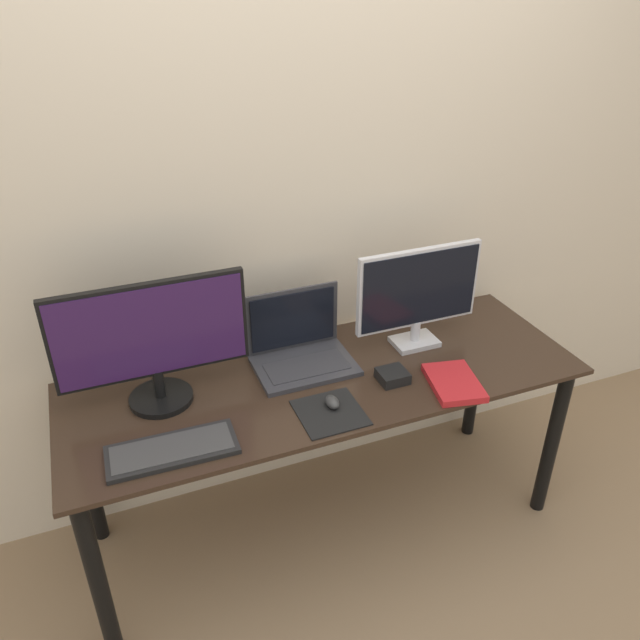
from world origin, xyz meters
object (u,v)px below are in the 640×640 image
object	(u,v)px
monitor_right	(418,293)
power_brick	(393,376)
keyboard	(172,450)
book	(454,383)
monitor_left	(152,340)
mouse	(332,402)
laptop	(300,346)

from	to	relation	value
monitor_right	power_brick	bearing A→B (deg)	-135.61
keyboard	book	distance (m)	0.97
monitor_left	book	size ratio (longest dim) A/B	2.38
keyboard	mouse	distance (m)	0.53
monitor_left	monitor_right	bearing A→B (deg)	0.01
power_brick	keyboard	bearing A→B (deg)	-173.85
book	monitor_left	bearing A→B (deg)	162.93
monitor_right	mouse	distance (m)	0.55
laptop	mouse	world-z (taller)	laptop
keyboard	monitor_right	bearing A→B (deg)	15.58
power_brick	mouse	bearing A→B (deg)	-166.31
mouse	book	size ratio (longest dim) A/B	0.26
monitor_right	keyboard	distance (m)	1.03
laptop	book	bearing A→B (deg)	-37.81
monitor_left	monitor_right	xyz separation A→B (m)	(0.96, 0.00, -0.02)
mouse	laptop	bearing A→B (deg)	90.61
monitor_left	mouse	world-z (taller)	monitor_left
monitor_right	keyboard	bearing A→B (deg)	-164.42
monitor_left	power_brick	world-z (taller)	monitor_left
keyboard	book	world-z (taller)	book
monitor_right	book	world-z (taller)	monitor_right
laptop	mouse	xyz separation A→B (m)	(0.00, -0.30, -0.04)
monitor_left	laptop	xyz separation A→B (m)	(0.51, 0.05, -0.17)
mouse	monitor_left	bearing A→B (deg)	154.22
laptop	book	distance (m)	0.56
laptop	keyboard	size ratio (longest dim) A/B	0.91
monitor_left	power_brick	xyz separation A→B (m)	(0.77, -0.19, -0.21)
laptop	book	size ratio (longest dim) A/B	1.37
laptop	monitor_right	bearing A→B (deg)	-6.26
keyboard	monitor_left	bearing A→B (deg)	87.43
laptop	mouse	size ratio (longest dim) A/B	5.24
mouse	keyboard	bearing A→B (deg)	-177.59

